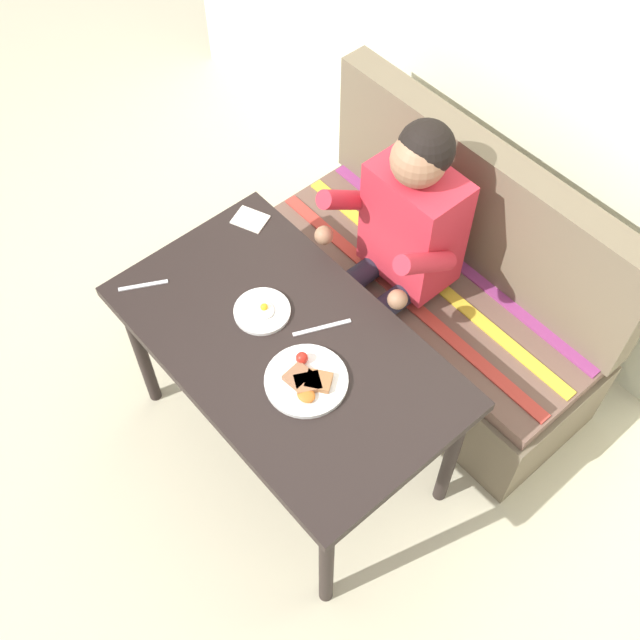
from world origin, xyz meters
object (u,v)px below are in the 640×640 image
object	(u,v)px
plate_breakfast	(306,380)
fork	(143,285)
plate_eggs	(262,311)
table	(286,356)
napkin	(250,219)
knife	(322,328)
person	(399,237)
couch	(435,294)

from	to	relation	value
plate_breakfast	fork	bearing A→B (deg)	-165.07
plate_eggs	plate_breakfast	bearing A→B (deg)	-11.78
plate_eggs	table	bearing A→B (deg)	-7.67
plate_eggs	napkin	bearing A→B (deg)	147.56
plate_eggs	fork	xyz separation A→B (m)	(-0.36, -0.24, -0.01)
table	knife	size ratio (longest dim) A/B	6.00
person	fork	size ratio (longest dim) A/B	7.13
couch	plate_eggs	xyz separation A→B (m)	(-0.14, -0.75, 0.41)
table	knife	world-z (taller)	knife
plate_breakfast	plate_eggs	world-z (taller)	plate_breakfast
table	person	bearing A→B (deg)	97.48
plate_breakfast	napkin	bearing A→B (deg)	156.31
plate_eggs	napkin	world-z (taller)	plate_eggs
knife	napkin	bearing A→B (deg)	-168.31
table	person	world-z (taller)	person
fork	knife	world-z (taller)	same
fork	table	bearing A→B (deg)	51.89
plate_breakfast	person	bearing A→B (deg)	110.48
napkin	plate_eggs	bearing A→B (deg)	-32.44
couch	fork	distance (m)	1.17
napkin	fork	world-z (taller)	napkin
couch	napkin	bearing A→B (deg)	-133.89
knife	table	bearing A→B (deg)	-80.87
plate_breakfast	fork	size ratio (longest dim) A/B	1.57
table	couch	bearing A→B (deg)	90.00
couch	knife	distance (m)	0.75
table	napkin	size ratio (longest dim) A/B	10.05
fork	knife	distance (m)	0.64
table	plate_breakfast	distance (m)	0.19
plate_eggs	person	bearing A→B (deg)	83.27
table	person	xyz separation A→B (m)	(-0.08, 0.59, 0.09)
plate_breakfast	napkin	size ratio (longest dim) A/B	2.23
person	napkin	world-z (taller)	person
table	knife	distance (m)	0.16
person	plate_eggs	distance (m)	0.57
plate_eggs	fork	size ratio (longest dim) A/B	1.13
knife	couch	bearing A→B (deg)	117.05
plate_eggs	fork	distance (m)	0.43
fork	knife	size ratio (longest dim) A/B	0.85
table	napkin	distance (m)	0.56
plate_breakfast	napkin	xyz separation A→B (m)	(-0.66, 0.29, -0.01)
couch	plate_eggs	size ratio (longest dim) A/B	7.53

